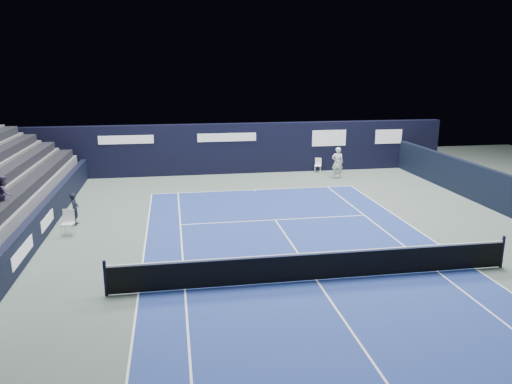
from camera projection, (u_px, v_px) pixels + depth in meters
ground at (300, 257)px, 17.62m from camera, size 48.00×48.00×0.00m
court_surface at (316, 280)px, 15.71m from camera, size 10.97×23.77×0.01m
enclosure_wall_right at (501, 192)px, 22.92m from camera, size 0.30×22.00×1.80m
folding_chair_back_a at (318, 163)px, 31.53m from camera, size 0.52×0.53×0.89m
folding_chair_back_b at (338, 166)px, 31.12m from camera, size 0.47×0.46×0.82m
line_judge_chair at (68, 221)px, 19.82m from camera, size 0.52×0.50×1.03m
line_judge at (75, 209)px, 21.05m from camera, size 0.34×0.51×1.38m
court_markings at (316, 280)px, 15.71m from camera, size 11.03×23.83×0.00m
tennis_net at (317, 265)px, 15.59m from camera, size 12.90×0.10×1.10m
back_sponsor_wall at (243, 148)px, 31.09m from camera, size 26.00×0.63×3.10m
side_barrier_left at (43, 221)px, 19.74m from camera, size 0.33×22.00×1.20m
tennis_player at (337, 163)px, 29.74m from camera, size 0.75×0.90×1.87m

